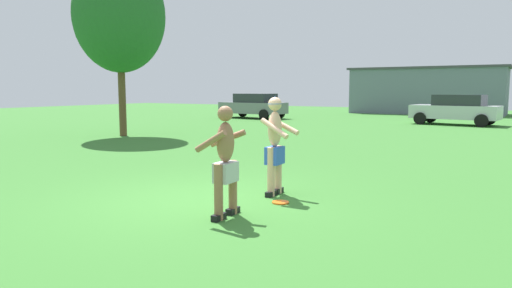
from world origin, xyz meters
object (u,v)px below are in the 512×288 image
car_silver_near_post (456,109)px  tree_right_field (119,16)px  car_gray_mid_lot (253,105)px  player_in_gray (225,159)px  player_with_cap (275,141)px  frisbee (280,202)px

car_silver_near_post → tree_right_field: size_ratio=0.64×
tree_right_field → car_gray_mid_lot: bearing=96.1°
player_in_gray → car_gray_mid_lot: size_ratio=0.37×
player_with_cap → car_silver_near_post: size_ratio=0.39×
car_gray_mid_lot → player_in_gray: bearing=-59.8°
car_silver_near_post → car_gray_mid_lot: bearing=-176.0°
frisbee → tree_right_field: size_ratio=0.04×
player_with_cap → frisbee: (0.37, -0.50, -0.96)m
player_in_gray → frisbee: size_ratio=5.81×
frisbee → tree_right_field: (-10.66, 6.59, 4.72)m
car_silver_near_post → tree_right_field: tree_right_field is taller
player_in_gray → tree_right_field: bearing=143.2°
player_with_cap → player_in_gray: bearing=-87.8°
car_silver_near_post → car_gray_mid_lot: (-11.96, -0.83, 0.00)m
frisbee → car_gray_mid_lot: size_ratio=0.06×
player_with_cap → player_in_gray: size_ratio=1.07×
car_gray_mid_lot → player_with_cap: bearing=-57.8°
player_in_gray → tree_right_field: 13.49m
car_silver_near_post → tree_right_field: (-10.66, -13.13, 3.91)m
player_with_cap → car_silver_near_post: 19.23m
player_with_cap → car_gray_mid_lot: (-11.59, 18.39, -0.14)m
frisbee → car_silver_near_post: 19.74m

